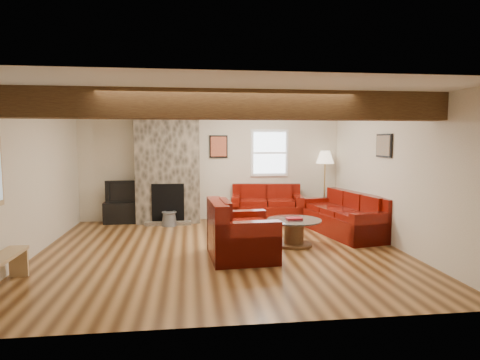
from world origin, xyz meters
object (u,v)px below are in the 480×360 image
object	(u,v)px
floor_lamp	(325,161)
armchair_red	(242,229)
television	(126,191)
coffee_table	(294,232)
loveseat	(267,204)
sofa_three	(343,214)
tv_cabinet	(126,212)

from	to	relation	value
floor_lamp	armchair_red	bearing A→B (deg)	-129.28
armchair_red	television	bearing A→B (deg)	33.44
television	floor_lamp	world-z (taller)	floor_lamp
armchair_red	television	size ratio (longest dim) A/B	1.33
armchair_red	coffee_table	size ratio (longest dim) A/B	1.18
loveseat	floor_lamp	world-z (taller)	floor_lamp
sofa_three	armchair_red	size ratio (longest dim) A/B	1.84
television	tv_cabinet	bearing A→B (deg)	0.00
coffee_table	television	bearing A→B (deg)	143.77
loveseat	coffee_table	distance (m)	2.08
loveseat	floor_lamp	bearing A→B (deg)	14.38
armchair_red	tv_cabinet	distance (m)	3.72
armchair_red	floor_lamp	distance (m)	3.76
sofa_three	coffee_table	xyz separation A→B (m)	(-1.19, -0.77, -0.17)
tv_cabinet	floor_lamp	xyz separation A→B (m)	(4.54, -0.14, 1.13)
loveseat	television	xyz separation A→B (m)	(-3.15, 0.30, 0.30)
armchair_red	floor_lamp	bearing A→B (deg)	-42.87
television	loveseat	bearing A→B (deg)	-5.45
loveseat	coffee_table	world-z (taller)	loveseat
coffee_table	tv_cabinet	size ratio (longest dim) A/B	1.00
armchair_red	tv_cabinet	world-z (taller)	armchair_red
coffee_table	television	world-z (taller)	television
coffee_table	television	xyz separation A→B (m)	(-3.23, 2.37, 0.49)
sofa_three	armchair_red	distance (m)	2.58
loveseat	coffee_table	size ratio (longest dim) A/B	1.65
tv_cabinet	floor_lamp	distance (m)	4.68
floor_lamp	television	bearing A→B (deg)	178.20
tv_cabinet	television	distance (m)	0.48
coffee_table	floor_lamp	xyz separation A→B (m)	(1.31, 2.23, 1.13)
television	floor_lamp	distance (m)	4.59
loveseat	television	world-z (taller)	television
armchair_red	floor_lamp	xyz separation A→B (m)	(2.31, 2.82, 0.91)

